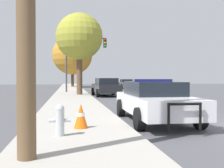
{
  "coord_description": "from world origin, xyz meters",
  "views": [
    {
      "loc": [
        -5.34,
        -8.11,
        1.53
      ],
      "look_at": [
        -2.12,
        12.74,
        1.04
      ],
      "focal_mm": 45.0,
      "sensor_mm": 36.0,
      "label": 1
    }
  ],
  "objects_px": {
    "tree_sidewalk_far": "(72,55)",
    "traffic_cone": "(81,116)",
    "police_car": "(155,100)",
    "car_background_distant": "(105,82)",
    "car_background_midblock": "(106,87)",
    "tree_sidewalk_mid": "(79,37)",
    "car_background_oncoming": "(126,83)",
    "fire_hydrant": "(60,119)",
    "traffic_light": "(82,53)"
  },
  "relations": [
    {
      "from": "police_car",
      "to": "fire_hydrant",
      "type": "relative_size",
      "value": 6.62
    },
    {
      "from": "car_background_midblock",
      "to": "tree_sidewalk_mid",
      "type": "xyz_separation_m",
      "value": [
        -2.16,
        0.35,
        4.08
      ]
    },
    {
      "from": "fire_hydrant",
      "to": "traffic_cone",
      "type": "relative_size",
      "value": 1.11
    },
    {
      "from": "police_car",
      "to": "car_background_midblock",
      "type": "xyz_separation_m",
      "value": [
        0.1,
        13.56,
        0.03
      ]
    },
    {
      "from": "car_background_distant",
      "to": "traffic_cone",
      "type": "bearing_deg",
      "value": -99.3
    },
    {
      "from": "car_background_midblock",
      "to": "tree_sidewalk_mid",
      "type": "relative_size",
      "value": 0.66
    },
    {
      "from": "tree_sidewalk_mid",
      "to": "police_car",
      "type": "bearing_deg",
      "value": -81.55
    },
    {
      "from": "traffic_light",
      "to": "car_background_distant",
      "type": "distance_m",
      "value": 23.02
    },
    {
      "from": "traffic_light",
      "to": "tree_sidewalk_mid",
      "type": "distance_m",
      "value": 4.29
    },
    {
      "from": "fire_hydrant",
      "to": "car_background_oncoming",
      "type": "distance_m",
      "value": 32.31
    },
    {
      "from": "fire_hydrant",
      "to": "car_background_midblock",
      "type": "height_order",
      "value": "car_background_midblock"
    },
    {
      "from": "car_background_distant",
      "to": "car_background_midblock",
      "type": "relative_size",
      "value": 1.0
    },
    {
      "from": "car_background_oncoming",
      "to": "tree_sidewalk_mid",
      "type": "relative_size",
      "value": 0.59
    },
    {
      "from": "car_background_midblock",
      "to": "car_background_oncoming",
      "type": "xyz_separation_m",
      "value": [
        4.86,
        15.16,
        -0.07
      ]
    },
    {
      "from": "police_car",
      "to": "car_background_distant",
      "type": "xyz_separation_m",
      "value": [
        3.54,
        40.28,
        -0.06
      ]
    },
    {
      "from": "traffic_light",
      "to": "car_background_distant",
      "type": "xyz_separation_m",
      "value": [
        5.17,
        22.19,
        -3.27
      ]
    },
    {
      "from": "car_background_midblock",
      "to": "car_background_oncoming",
      "type": "distance_m",
      "value": 15.92
    },
    {
      "from": "fire_hydrant",
      "to": "car_background_oncoming",
      "type": "relative_size",
      "value": 0.19
    },
    {
      "from": "police_car",
      "to": "car_background_distant",
      "type": "distance_m",
      "value": 40.43
    },
    {
      "from": "tree_sidewalk_far",
      "to": "traffic_cone",
      "type": "xyz_separation_m",
      "value": [
        -0.24,
        -35.7,
        -4.54
      ]
    },
    {
      "from": "tree_sidewalk_far",
      "to": "traffic_cone",
      "type": "distance_m",
      "value": 35.99
    },
    {
      "from": "traffic_light",
      "to": "car_background_oncoming",
      "type": "bearing_deg",
      "value": 58.22
    },
    {
      "from": "fire_hydrant",
      "to": "police_car",
      "type": "bearing_deg",
      "value": 39.01
    },
    {
      "from": "tree_sidewalk_far",
      "to": "police_car",
      "type": "bearing_deg",
      "value": -86.02
    },
    {
      "from": "car_background_midblock",
      "to": "traffic_cone",
      "type": "relative_size",
      "value": 6.47
    },
    {
      "from": "car_background_distant",
      "to": "car_background_oncoming",
      "type": "height_order",
      "value": "car_background_oncoming"
    },
    {
      "from": "car_background_oncoming",
      "to": "tree_sidewalk_mid",
      "type": "bearing_deg",
      "value": 66.03
    },
    {
      "from": "car_background_midblock",
      "to": "tree_sidewalk_far",
      "type": "xyz_separation_m",
      "value": [
        -2.47,
        20.55,
        4.24
      ]
    },
    {
      "from": "tree_sidewalk_far",
      "to": "traffic_cone",
      "type": "bearing_deg",
      "value": -90.39
    },
    {
      "from": "traffic_light",
      "to": "tree_sidewalk_far",
      "type": "height_order",
      "value": "tree_sidewalk_far"
    },
    {
      "from": "police_car",
      "to": "tree_sidewalk_mid",
      "type": "distance_m",
      "value": 14.65
    },
    {
      "from": "fire_hydrant",
      "to": "car_background_distant",
      "type": "height_order",
      "value": "car_background_distant"
    },
    {
      "from": "car_background_distant",
      "to": "tree_sidewalk_mid",
      "type": "xyz_separation_m",
      "value": [
        -5.6,
        -26.36,
        4.17
      ]
    },
    {
      "from": "car_background_distant",
      "to": "tree_sidewalk_far",
      "type": "bearing_deg",
      "value": -134.7
    },
    {
      "from": "car_background_oncoming",
      "to": "tree_sidewalk_far",
      "type": "relative_size",
      "value": 0.5
    },
    {
      "from": "tree_sidewalk_far",
      "to": "traffic_cone",
      "type": "height_order",
      "value": "tree_sidewalk_far"
    },
    {
      "from": "traffic_light",
      "to": "traffic_cone",
      "type": "distance_m",
      "value": 20.01
    },
    {
      "from": "traffic_cone",
      "to": "fire_hydrant",
      "type": "bearing_deg",
      "value": -119.5
    },
    {
      "from": "car_background_distant",
      "to": "tree_sidewalk_far",
      "type": "xyz_separation_m",
      "value": [
        -5.91,
        -6.17,
        4.33
      ]
    },
    {
      "from": "car_background_oncoming",
      "to": "traffic_cone",
      "type": "xyz_separation_m",
      "value": [
        -7.57,
        -30.31,
        -0.23
      ]
    },
    {
      "from": "police_car",
      "to": "tree_sidewalk_far",
      "type": "bearing_deg",
      "value": -85.47
    },
    {
      "from": "car_background_distant",
      "to": "traffic_cone",
      "type": "relative_size",
      "value": 6.49
    },
    {
      "from": "fire_hydrant",
      "to": "tree_sidewalk_far",
      "type": "distance_m",
      "value": 36.94
    },
    {
      "from": "car_background_distant",
      "to": "car_background_oncoming",
      "type": "xyz_separation_m",
      "value": [
        1.42,
        -11.56,
        0.03
      ]
    },
    {
      "from": "fire_hydrant",
      "to": "car_background_oncoming",
      "type": "height_order",
      "value": "car_background_oncoming"
    },
    {
      "from": "fire_hydrant",
      "to": "car_background_midblock",
      "type": "distance_m",
      "value": 16.45
    },
    {
      "from": "fire_hydrant",
      "to": "tree_sidewalk_far",
      "type": "relative_size",
      "value": 0.1
    },
    {
      "from": "police_car",
      "to": "tree_sidewalk_far",
      "type": "height_order",
      "value": "tree_sidewalk_far"
    },
    {
      "from": "police_car",
      "to": "car_background_distant",
      "type": "height_order",
      "value": "police_car"
    },
    {
      "from": "traffic_cone",
      "to": "tree_sidewalk_far",
      "type": "bearing_deg",
      "value": 89.61
    }
  ]
}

